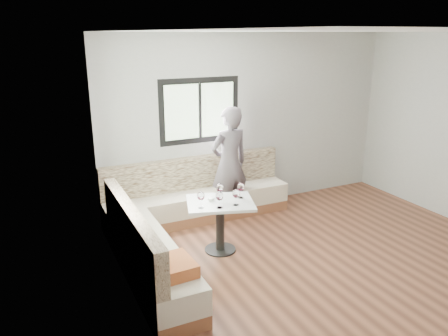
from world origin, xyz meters
The scene contains 10 objects.
room centered at (-0.08, 0.08, 1.41)m, with size 5.01×5.01×2.81m.
banquette centered at (-1.59, 1.61, 0.33)m, with size 2.90×2.80×0.95m.
table centered at (-1.19, 1.15, 0.52)m, with size 1.01×0.89×0.70m.
person centered at (-0.60, 2.08, 0.88)m, with size 0.64×0.42×1.76m, color #584F56.
olive_ramekin centered at (-1.27, 1.24, 0.72)m, with size 0.09×0.09×0.03m.
wine_glass_a centered at (-1.49, 1.07, 0.85)m, with size 0.09×0.09×0.21m.
wine_glass_b centered at (-1.28, 0.96, 0.85)m, with size 0.09×0.09×0.21m.
wine_glass_c centered at (-1.06, 0.95, 0.85)m, with size 0.09×0.09×0.21m.
wine_glass_d centered at (-1.15, 1.24, 0.85)m, with size 0.09×0.09×0.21m.
wine_glass_e centered at (-0.89, 1.15, 0.85)m, with size 0.09×0.09×0.21m.
Camera 1 is at (-3.41, -3.61, 2.78)m, focal length 35.00 mm.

